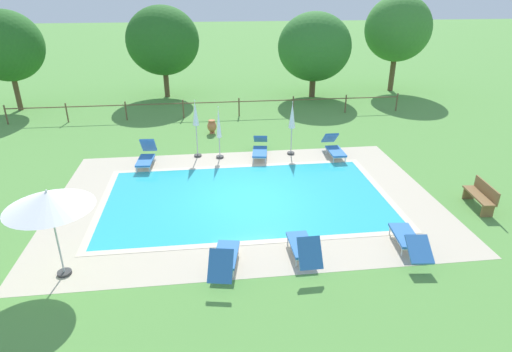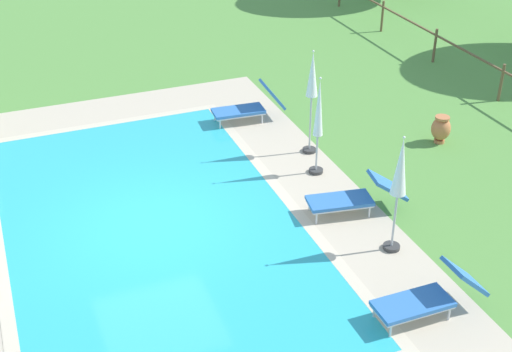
{
  "view_description": "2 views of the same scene",
  "coord_description": "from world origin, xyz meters",
  "px_view_note": "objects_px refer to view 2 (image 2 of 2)",
  "views": [
    {
      "loc": [
        -1.32,
        -13.37,
        6.86
      ],
      "look_at": [
        0.41,
        0.5,
        0.6
      ],
      "focal_mm": 29.99,
      "sensor_mm": 36.0,
      "label": 1
    },
    {
      "loc": [
        11.65,
        -2.38,
        7.91
      ],
      "look_at": [
        0.78,
        1.92,
        1.15
      ],
      "focal_mm": 50.02,
      "sensor_mm": 36.0,
      "label": 2
    }
  ],
  "objects_px": {
    "patio_umbrella_closed_row_mid_west": "(312,84)",
    "sun_lounger_south_near_corner": "(248,107)",
    "sun_lounger_north_near_steps": "(354,197)",
    "patio_umbrella_closed_row_centre": "(400,175)",
    "terracotta_urn_near_fence": "(441,129)",
    "sun_lounger_north_far": "(428,296)",
    "patio_umbrella_closed_row_west": "(319,116)"
  },
  "relations": [
    {
      "from": "patio_umbrella_closed_row_mid_west",
      "to": "sun_lounger_south_near_corner",
      "type": "bearing_deg",
      "value": -160.81
    },
    {
      "from": "patio_umbrella_closed_row_west",
      "to": "terracotta_urn_near_fence",
      "type": "bearing_deg",
      "value": 93.85
    },
    {
      "from": "sun_lounger_north_near_steps",
      "to": "terracotta_urn_near_fence",
      "type": "height_order",
      "value": "sun_lounger_north_near_steps"
    },
    {
      "from": "sun_lounger_north_near_steps",
      "to": "patio_umbrella_closed_row_centre",
      "type": "bearing_deg",
      "value": 3.1
    },
    {
      "from": "sun_lounger_north_near_steps",
      "to": "patio_umbrella_closed_row_mid_west",
      "type": "xyz_separation_m",
      "value": [
        -2.71,
        0.3,
        1.36
      ]
    },
    {
      "from": "sun_lounger_south_near_corner",
      "to": "terracotta_urn_near_fence",
      "type": "relative_size",
      "value": 2.75
    },
    {
      "from": "sun_lounger_north_near_steps",
      "to": "patio_umbrella_closed_row_mid_west",
      "type": "height_order",
      "value": "patio_umbrella_closed_row_mid_west"
    },
    {
      "from": "sun_lounger_south_near_corner",
      "to": "patio_umbrella_closed_row_mid_west",
      "type": "distance_m",
      "value": 2.59
    },
    {
      "from": "sun_lounger_north_near_steps",
      "to": "sun_lounger_south_near_corner",
      "type": "height_order",
      "value": "sun_lounger_south_near_corner"
    },
    {
      "from": "patio_umbrella_closed_row_mid_west",
      "to": "terracotta_urn_near_fence",
      "type": "relative_size",
      "value": 3.67
    },
    {
      "from": "patio_umbrella_closed_row_west",
      "to": "patio_umbrella_closed_row_mid_west",
      "type": "xyz_separation_m",
      "value": [
        -0.95,
        0.28,
        0.34
      ]
    },
    {
      "from": "sun_lounger_south_near_corner",
      "to": "terracotta_urn_near_fence",
      "type": "height_order",
      "value": "sun_lounger_south_near_corner"
    },
    {
      "from": "patio_umbrella_closed_row_centre",
      "to": "patio_umbrella_closed_row_mid_west",
      "type": "bearing_deg",
      "value": 176.85
    },
    {
      "from": "sun_lounger_north_far",
      "to": "sun_lounger_south_near_corner",
      "type": "relative_size",
      "value": 1.04
    },
    {
      "from": "sun_lounger_south_near_corner",
      "to": "patio_umbrella_closed_row_centre",
      "type": "distance_m",
      "value": 6.34
    },
    {
      "from": "sun_lounger_north_near_steps",
      "to": "patio_umbrella_closed_row_centre",
      "type": "distance_m",
      "value": 1.87
    },
    {
      "from": "patio_umbrella_closed_row_west",
      "to": "sun_lounger_north_far",
      "type": "bearing_deg",
      "value": -4.33
    },
    {
      "from": "patio_umbrella_closed_row_west",
      "to": "sun_lounger_south_near_corner",
      "type": "bearing_deg",
      "value": -171.68
    },
    {
      "from": "sun_lounger_north_near_steps",
      "to": "sun_lounger_north_far",
      "type": "bearing_deg",
      "value": -6.39
    },
    {
      "from": "sun_lounger_south_near_corner",
      "to": "patio_umbrella_closed_row_west",
      "type": "relative_size",
      "value": 0.82
    },
    {
      "from": "sun_lounger_north_far",
      "to": "terracotta_urn_near_fence",
      "type": "height_order",
      "value": "sun_lounger_north_far"
    },
    {
      "from": "sun_lounger_north_near_steps",
      "to": "sun_lounger_south_near_corner",
      "type": "relative_size",
      "value": 1.11
    },
    {
      "from": "sun_lounger_south_near_corner",
      "to": "terracotta_urn_near_fence",
      "type": "distance_m",
      "value": 4.78
    },
    {
      "from": "patio_umbrella_closed_row_west",
      "to": "patio_umbrella_closed_row_mid_west",
      "type": "height_order",
      "value": "patio_umbrella_closed_row_mid_west"
    },
    {
      "from": "sun_lounger_north_far",
      "to": "terracotta_urn_near_fence",
      "type": "xyz_separation_m",
      "value": [
        -5.2,
        3.79,
        -0.01
      ]
    },
    {
      "from": "sun_lounger_north_far",
      "to": "patio_umbrella_closed_row_west",
      "type": "height_order",
      "value": "patio_umbrella_closed_row_west"
    },
    {
      "from": "patio_umbrella_closed_row_west",
      "to": "patio_umbrella_closed_row_mid_west",
      "type": "bearing_deg",
      "value": 163.36
    },
    {
      "from": "sun_lounger_north_near_steps",
      "to": "terracotta_urn_near_fence",
      "type": "distance_m",
      "value": 3.96
    },
    {
      "from": "sun_lounger_north_near_steps",
      "to": "terracotta_urn_near_fence",
      "type": "xyz_separation_m",
      "value": [
        -1.98,
        3.43,
        0.0
      ]
    },
    {
      "from": "sun_lounger_north_far",
      "to": "patio_umbrella_closed_row_mid_west",
      "type": "xyz_separation_m",
      "value": [
        -5.92,
        0.66,
        1.34
      ]
    },
    {
      "from": "sun_lounger_north_near_steps",
      "to": "sun_lounger_north_far",
      "type": "distance_m",
      "value": 3.23
    },
    {
      "from": "sun_lounger_north_far",
      "to": "sun_lounger_south_near_corner",
      "type": "distance_m",
      "value": 8.02
    }
  ]
}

